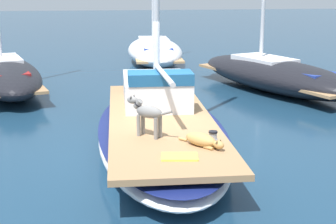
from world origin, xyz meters
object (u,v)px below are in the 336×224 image
dog_tan (202,140)px  deck_towel (180,157)px  moored_boat_port_side (4,74)px  dog_grey (147,113)px  sailboat_main (161,132)px  moored_boat_starboard_side (275,74)px  deck_winch (213,138)px  moored_boat_far_astern (155,50)px

dog_tan → deck_towel: (-0.47, -0.49, -0.09)m
moored_boat_port_side → dog_grey: bearing=-64.5°
sailboat_main → moored_boat_port_side: 7.58m
moored_boat_starboard_side → deck_winch: bearing=-117.9°
dog_tan → dog_grey: 1.14m
deck_winch → moored_boat_port_side: 9.49m
deck_winch → moored_boat_far_astern: (0.72, 13.45, -0.21)m
deck_towel → moored_boat_far_astern: size_ratio=0.08×
deck_towel → moored_boat_port_side: moored_boat_port_side is taller
moored_boat_starboard_side → moored_boat_port_side: moored_boat_starboard_side is taller
moored_boat_starboard_side → moored_boat_far_astern: moored_boat_starboard_side is taller
sailboat_main → dog_tan: dog_tan is taller
dog_grey → deck_towel: dog_grey is taller
dog_tan → deck_towel: size_ratio=1.43×
moored_boat_port_side → moored_boat_far_astern: bearing=43.9°
dog_tan → moored_boat_far_astern: 13.62m
deck_winch → deck_towel: size_ratio=0.38×
deck_winch → moored_boat_starboard_side: bearing=62.1°
deck_towel → moored_boat_starboard_side: moored_boat_starboard_side is taller
deck_towel → moored_boat_port_side: bearing=114.4°
moored_boat_starboard_side → dog_grey: bearing=-126.4°
sailboat_main → moored_boat_starboard_side: size_ratio=0.90×
deck_towel → moored_boat_starboard_side: bearing=60.1°
moored_boat_far_astern → moored_boat_starboard_side: bearing=-65.1°
deck_towel → moored_boat_far_astern: 14.15m
dog_tan → moored_boat_far_astern: size_ratio=0.11×
moored_boat_starboard_side → moored_boat_far_astern: 7.10m
sailboat_main → moored_boat_starboard_side: (4.34, 5.15, 0.21)m
dog_tan → moored_boat_port_side: moored_boat_port_side is taller
deck_winch → moored_boat_starboard_side: size_ratio=0.03×
sailboat_main → dog_tan: size_ratio=9.20×
dog_tan → moored_boat_far_astern: bearing=86.1°
sailboat_main → moored_boat_far_astern: bearing=83.4°
deck_towel → moored_boat_far_astern: moored_boat_far_astern is taller
dog_tan → moored_boat_starboard_side: size_ratio=0.10×
sailboat_main → moored_boat_far_astern: moored_boat_far_astern is taller
deck_winch → moored_boat_far_astern: size_ratio=0.03×
dog_grey → deck_towel: (0.37, -1.20, -0.41)m
dog_grey → deck_winch: size_ratio=3.60×
deck_winch → deck_towel: bearing=-137.1°
moored_boat_starboard_side → moored_boat_far_astern: size_ratio=1.12×
deck_towel → moored_boat_port_side: (-4.02, 8.87, -0.13)m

